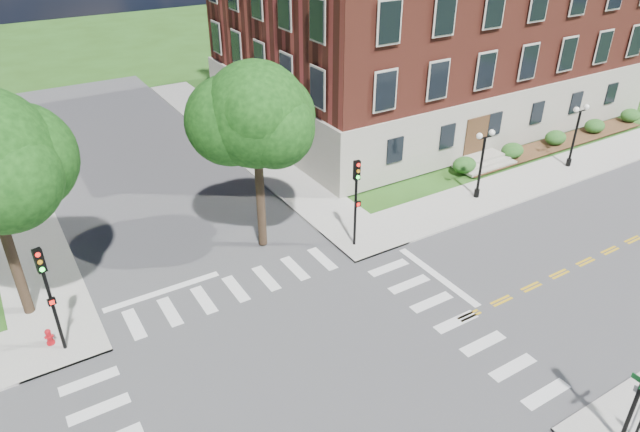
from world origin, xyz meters
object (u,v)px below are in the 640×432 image
traffic_signal_nw (47,288)px  twin_lamp_west (482,161)px  twin_lamp_east (576,132)px  fire_hydrant (49,337)px  push_button_post (640,425)px  traffic_signal_ne (356,193)px

traffic_signal_nw → twin_lamp_west: size_ratio=1.13×
traffic_signal_nw → twin_lamp_east: 32.43m
traffic_signal_nw → fire_hydrant: (-0.45, 0.57, -2.72)m
traffic_signal_nw → twin_lamp_east: size_ratio=1.13×
push_button_post → twin_lamp_east: bearing=43.1°
twin_lamp_west → traffic_signal_nw: bearing=-178.1°
traffic_signal_nw → twin_lamp_east: traffic_signal_nw is taller
traffic_signal_ne → traffic_signal_nw: 14.51m
push_button_post → traffic_signal_ne: bearing=94.6°
twin_lamp_east → fire_hydrant: size_ratio=5.64×
twin_lamp_east → traffic_signal_ne: bearing=-178.3°
twin_lamp_west → twin_lamp_east: bearing=0.1°
twin_lamp_east → fire_hydrant: 32.93m
traffic_signal_ne → twin_lamp_east: bearing=1.7°
fire_hydrant → twin_lamp_west: bearing=0.6°
traffic_signal_ne → twin_lamp_west: (9.37, 0.53, -0.66)m
traffic_signal_ne → twin_lamp_east: 17.93m
traffic_signal_nw → fire_hydrant: traffic_signal_nw is taller
twin_lamp_west → twin_lamp_east: same height
traffic_signal_nw → fire_hydrant: bearing=128.2°
traffic_signal_ne → twin_lamp_west: bearing=3.3°
twin_lamp_east → push_button_post: 22.95m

